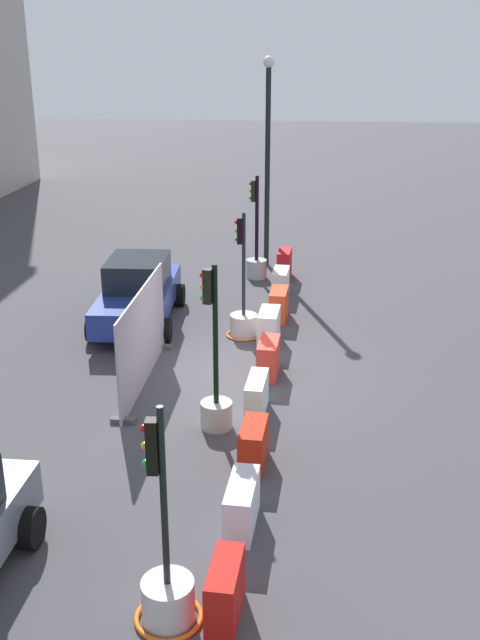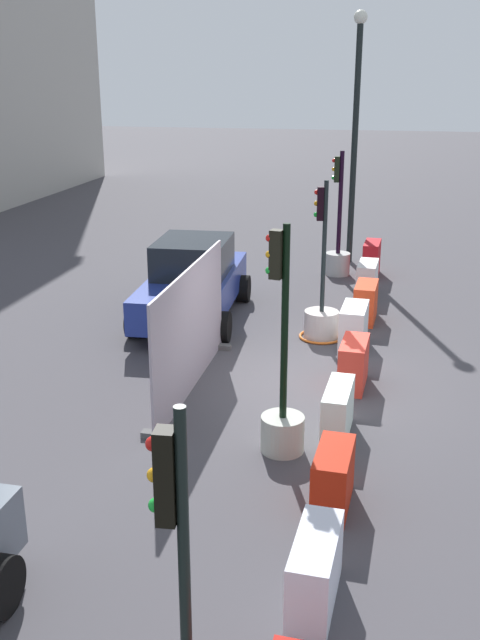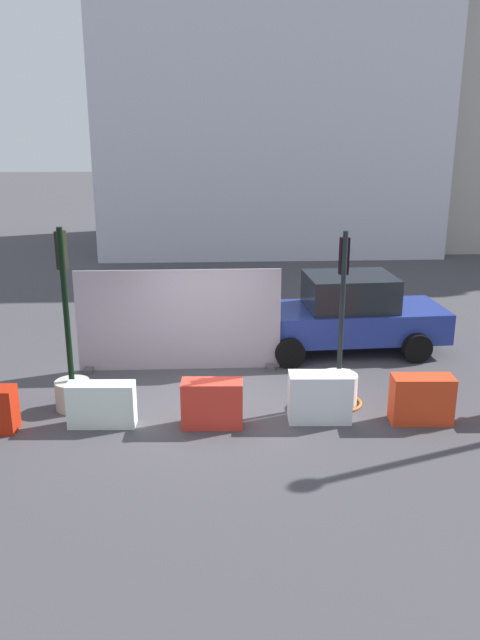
# 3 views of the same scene
# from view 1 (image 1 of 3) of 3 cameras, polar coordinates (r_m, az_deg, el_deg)

# --- Properties ---
(ground_plane) EXTENTS (120.00, 120.00, 0.00)m
(ground_plane) POSITION_cam_1_polar(r_m,az_deg,el_deg) (16.61, -1.00, -4.24)
(ground_plane) COLOR #434146
(traffic_light_0) EXTENTS (0.90, 0.90, 3.10)m
(traffic_light_0) POSITION_cam_1_polar(r_m,az_deg,el_deg) (9.99, -5.71, -20.30)
(traffic_light_0) COLOR silver
(traffic_light_0) RESTS_ON ground_plane
(traffic_light_1) EXTENTS (0.62, 0.62, 3.30)m
(traffic_light_1) POSITION_cam_1_polar(r_m,az_deg,el_deg) (14.13, -1.91, -6.03)
(traffic_light_1) COLOR #B2B5A7
(traffic_light_1) RESTS_ON ground_plane
(traffic_light_2) EXTENTS (0.90, 0.90, 3.20)m
(traffic_light_2) POSITION_cam_1_polar(r_m,az_deg,el_deg) (18.60, 0.27, 0.09)
(traffic_light_2) COLOR beige
(traffic_light_2) RESTS_ON ground_plane
(traffic_light_3) EXTENTS (0.66, 0.66, 3.26)m
(traffic_light_3) POSITION_cam_1_polar(r_m,az_deg,el_deg) (23.33, 1.28, 4.81)
(traffic_light_3) COLOR #AAABA7
(traffic_light_3) RESTS_ON ground_plane
(construction_barrier_0) EXTENTS (1.01, 0.43, 0.82)m
(construction_barrier_0) POSITION_cam_1_polar(r_m,az_deg,el_deg) (10.00, -1.18, -20.45)
(construction_barrier_0) COLOR #B61610
(construction_barrier_0) RESTS_ON ground_plane
(construction_barrier_1) EXTENTS (1.17, 0.47, 0.77)m
(construction_barrier_1) POSITION_cam_1_polar(r_m,az_deg,el_deg) (11.54, 0.14, -14.25)
(construction_barrier_1) COLOR silver
(construction_barrier_1) RESTS_ON ground_plane
(construction_barrier_2) EXTENTS (1.03, 0.47, 0.78)m
(construction_barrier_2) POSITION_cam_1_polar(r_m,az_deg,el_deg) (13.05, 1.04, -9.73)
(construction_barrier_2) COLOR #B2200C
(construction_barrier_2) RESTS_ON ground_plane
(construction_barrier_3) EXTENTS (1.15, 0.42, 0.77)m
(construction_barrier_3) POSITION_cam_1_polar(r_m,az_deg,el_deg) (14.74, 1.30, -5.97)
(construction_barrier_3) COLOR silver
(construction_barrier_3) RESTS_ON ground_plane
(construction_barrier_4) EXTENTS (1.05, 0.48, 0.82)m
(construction_barrier_4) POSITION_cam_1_polar(r_m,az_deg,el_deg) (16.41, 2.24, -3.00)
(construction_barrier_4) COLOR red
(construction_barrier_4) RESTS_ON ground_plane
(construction_barrier_5) EXTENTS (1.10, 0.52, 0.86)m
(construction_barrier_5) POSITION_cam_1_polar(r_m,az_deg,el_deg) (18.13, 2.27, -0.58)
(construction_barrier_5) COLOR silver
(construction_barrier_5) RESTS_ON ground_plane
(construction_barrier_6) EXTENTS (1.06, 0.49, 0.84)m
(construction_barrier_6) POSITION_cam_1_polar(r_m,az_deg,el_deg) (19.75, 3.04, 1.19)
(construction_barrier_6) COLOR red
(construction_barrier_6) RESTS_ON ground_plane
(construction_barrier_7) EXTENTS (1.10, 0.49, 0.81)m
(construction_barrier_7) POSITION_cam_1_polar(r_m,az_deg,el_deg) (21.63, 3.18, 2.90)
(construction_barrier_7) COLOR white
(construction_barrier_7) RESTS_ON ground_plane
(construction_barrier_8) EXTENTS (1.07, 0.45, 0.92)m
(construction_barrier_8) POSITION_cam_1_polar(r_m,az_deg,el_deg) (23.37, 3.48, 4.38)
(construction_barrier_8) COLOR red
(construction_barrier_8) RESTS_ON ground_plane
(car_blue_estate) EXTENTS (4.58, 2.29, 1.75)m
(car_blue_estate) POSITION_cam_1_polar(r_m,az_deg,el_deg) (19.62, -7.96, 2.16)
(car_blue_estate) COLOR navy
(car_blue_estate) RESTS_ON ground_plane
(street_lamp_post) EXTENTS (0.36, 0.36, 6.70)m
(street_lamp_post) POSITION_cam_1_polar(r_m,az_deg,el_deg) (24.16, 2.18, 13.22)
(street_lamp_post) COLOR black
(street_lamp_post) RESTS_ON ground_plane
(site_fence_panel) EXTENTS (4.20, 0.50, 2.14)m
(site_fence_panel) POSITION_cam_1_polar(r_m,az_deg,el_deg) (15.97, -7.60, -1.46)
(site_fence_panel) COLOR #A297A3
(site_fence_panel) RESTS_ON ground_plane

